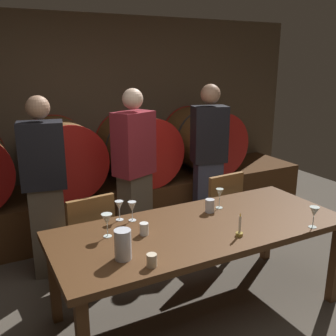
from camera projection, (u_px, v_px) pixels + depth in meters
name	position (u px, v px, depth m)	size (l,w,h in m)	color
back_wall	(86.00, 118.00, 4.81)	(6.05, 0.24, 2.47)	brown
barrel_shelf	(104.00, 205.00, 4.61)	(5.44, 0.90, 0.51)	#4C2D16
wine_barrel_center_left	(62.00, 156.00, 4.22)	(0.81, 0.85, 0.81)	brown
wine_barrel_center_right	(138.00, 148.00, 4.63)	(0.81, 0.85, 0.81)	brown
wine_barrel_far_right	(203.00, 140.00, 5.05)	(0.81, 0.85, 0.81)	brown
dining_table	(201.00, 234.00, 2.90)	(2.24, 0.93, 0.74)	#4C2D16
chair_left	(88.00, 237.00, 3.25)	(0.44, 0.44, 0.88)	brown
chair_right	(218.00, 209.00, 3.85)	(0.43, 0.43, 0.88)	brown
guest_left	(45.00, 188.00, 3.39)	(0.42, 0.31, 1.66)	brown
guest_center	(135.00, 174.00, 3.73)	(0.44, 0.37, 1.69)	brown
guest_right	(209.00, 157.00, 4.34)	(0.43, 0.33, 1.69)	#33384C
candle_center	(239.00, 230.00, 2.70)	(0.05, 0.05, 0.18)	olive
pitcher	(123.00, 245.00, 2.37)	(0.11, 0.11, 0.20)	silver
wine_glass_far_left	(107.00, 220.00, 2.67)	(0.08, 0.08, 0.17)	silver
wine_glass_left	(119.00, 206.00, 2.95)	(0.07, 0.07, 0.16)	white
wine_glass_center	(132.00, 207.00, 2.94)	(0.07, 0.07, 0.16)	white
wine_glass_right	(220.00, 194.00, 3.19)	(0.06, 0.06, 0.17)	silver
wine_glass_far_right	(314.00, 212.00, 2.82)	(0.07, 0.07, 0.16)	silver
cup_left	(152.00, 260.00, 2.30)	(0.06, 0.06, 0.08)	beige
cup_center	(144.00, 229.00, 2.72)	(0.06, 0.06, 0.09)	white
cup_right	(210.00, 206.00, 3.12)	(0.07, 0.07, 0.11)	silver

